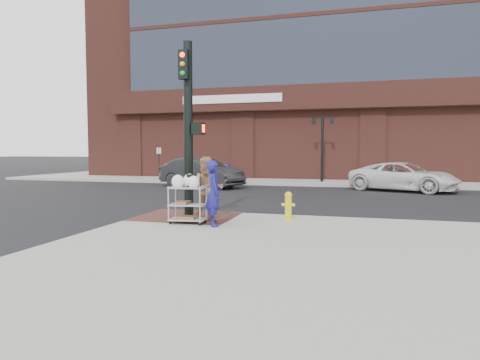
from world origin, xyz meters
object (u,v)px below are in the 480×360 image
(pedestrian_tan, at_px, (208,189))
(sedan_dark, at_px, (201,173))
(traffic_signal_pole, at_px, (189,124))
(minivan_white, at_px, (404,177))
(fire_hydrant, at_px, (288,205))
(lamp_post, at_px, (322,141))
(utility_cart, at_px, (187,201))
(woman_blue, at_px, (214,193))

(pedestrian_tan, xyz_separation_m, sedan_dark, (-4.65, 11.67, -0.20))
(traffic_signal_pole, height_order, minivan_white, traffic_signal_pole)
(traffic_signal_pole, bearing_deg, fire_hydrant, 6.32)
(lamp_post, relative_size, pedestrian_tan, 2.27)
(minivan_white, height_order, utility_cart, minivan_white)
(traffic_signal_pole, relative_size, utility_cart, 3.82)
(sedan_dark, bearing_deg, pedestrian_tan, -137.45)
(traffic_signal_pole, relative_size, pedestrian_tan, 2.84)
(traffic_signal_pole, xyz_separation_m, minivan_white, (6.90, 11.74, -2.09))
(traffic_signal_pole, xyz_separation_m, fire_hydrant, (2.83, 0.31, -2.28))
(lamp_post, height_order, fire_hydrant, lamp_post)
(sedan_dark, height_order, minivan_white, sedan_dark)
(pedestrian_tan, bearing_deg, utility_cart, -147.36)
(fire_hydrant, bearing_deg, utility_cart, -151.28)
(pedestrian_tan, xyz_separation_m, fire_hydrant, (2.04, 0.92, -0.48))
(pedestrian_tan, height_order, sedan_dark, pedestrian_tan)
(lamp_post, xyz_separation_m, woman_blue, (-1.31, -16.41, -1.63))
(pedestrian_tan, height_order, utility_cart, pedestrian_tan)
(woman_blue, distance_m, sedan_dark, 13.23)
(lamp_post, xyz_separation_m, pedestrian_tan, (-1.69, -15.83, -1.59))
(woman_blue, bearing_deg, minivan_white, -51.81)
(lamp_post, xyz_separation_m, fire_hydrant, (0.36, -14.91, -2.06))
(minivan_white, height_order, fire_hydrant, minivan_white)
(minivan_white, bearing_deg, fire_hydrant, -176.64)
(pedestrian_tan, bearing_deg, traffic_signal_pole, 129.37)
(minivan_white, bearing_deg, lamp_post, 74.65)
(woman_blue, relative_size, utility_cart, 1.29)
(traffic_signal_pole, bearing_deg, pedestrian_tan, -37.47)
(traffic_signal_pole, relative_size, woman_blue, 2.98)
(utility_cart, relative_size, fire_hydrant, 1.65)
(pedestrian_tan, distance_m, sedan_dark, 12.56)
(sedan_dark, bearing_deg, lamp_post, -35.82)
(traffic_signal_pole, distance_m, pedestrian_tan, 2.06)
(lamp_post, distance_m, pedestrian_tan, 16.00)
(woman_blue, bearing_deg, lamp_post, -32.46)
(traffic_signal_pole, distance_m, minivan_white, 13.77)
(woman_blue, bearing_deg, sedan_dark, -5.59)
(lamp_post, relative_size, minivan_white, 0.76)
(pedestrian_tan, xyz_separation_m, minivan_white, (6.11, 12.34, -0.30))
(traffic_signal_pole, height_order, sedan_dark, traffic_signal_pole)
(lamp_post, relative_size, fire_hydrant, 5.06)
(woman_blue, bearing_deg, utility_cart, 51.23)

